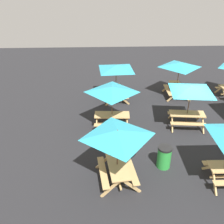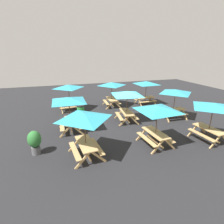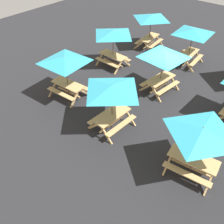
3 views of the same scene
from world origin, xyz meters
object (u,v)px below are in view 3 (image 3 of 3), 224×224
Objects in this scene: picnic_table_8 at (193,34)px; trash_bin_green at (199,127)px; picnic_table_0 at (112,92)px; picnic_table_7 at (151,19)px; picnic_table_4 at (65,62)px; picnic_table_3 at (113,35)px; picnic_table_5 at (164,58)px; picnic_table_6 at (201,134)px.

picnic_table_8 is 6.70m from trash_bin_green.
picnic_table_0 is 8.76m from picnic_table_7.
trash_bin_green is (-2.01, 3.19, -1.49)m from picnic_table_0.
picnic_table_4 is at bearing -76.14° from trash_bin_green.
picnic_table_3 reaches higher than trash_bin_green.
picnic_table_8 is at bearing -169.94° from picnic_table_5.
trash_bin_green is at bearing 10.07° from picnic_table_4.
picnic_table_7 is at bearing 88.06° from picnic_table_3.
picnic_table_4 is at bearing -37.44° from picnic_table_5.
picnic_table_7 is 9.09m from trash_bin_green.
picnic_table_5 and picnic_table_7 have the same top height.
trash_bin_green is (-1.61, 6.52, -1.49)m from picnic_table_4.
picnic_table_6 is 10.85m from picnic_table_7.
picnic_table_8 is at bearing -149.09° from trash_bin_green.
picnic_table_3 is at bearing -90.87° from picnic_table_5.
picnic_table_7 is at bearing 125.24° from picnic_table_6.
picnic_table_5 is (-3.91, 0.06, 0.00)m from picnic_table_0.
picnic_table_0 is 0.83× the size of picnic_table_8.
picnic_table_4 is 1.00× the size of picnic_table_8.
picnic_table_0 is at bearing 17.61° from picnic_table_7.
trash_bin_green is at bearing 102.00° from picnic_table_6.
picnic_table_7 is (-7.67, -0.09, 0.00)m from picnic_table_4.
picnic_table_4 is 1.00× the size of picnic_table_5.
picnic_table_5 is 1.20× the size of picnic_table_6.
picnic_table_4 is at bearing -4.66° from picnic_table_7.
picnic_table_0 and picnic_table_5 have the same top height.
trash_bin_green is (1.90, 3.13, -1.49)m from picnic_table_5.
picnic_table_5 is at bearing -5.75° from picnic_table_3.
trash_bin_green is at bearing 42.15° from picnic_table_7.
picnic_table_3 and picnic_table_6 have the same top height.
picnic_table_3 and picnic_table_7 have the same top height.
picnic_table_0 is 0.83× the size of picnic_table_4.
picnic_table_0 and picnic_table_6 have the same top height.
picnic_table_3 is (-4.40, -3.64, 0.00)m from picnic_table_0.
picnic_table_5 is 1.20× the size of picnic_table_7.
picnic_table_3 is at bearing -137.20° from picnic_table_0.
picnic_table_7 reaches higher than trash_bin_green.
picnic_table_6 is 0.83× the size of picnic_table_8.
picnic_table_3 and picnic_table_8 have the same top height.
picnic_table_7 is at bearing 86.85° from picnic_table_4.
picnic_table_0 and picnic_table_3 have the same top height.
picnic_table_3 is 0.83× the size of picnic_table_8.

